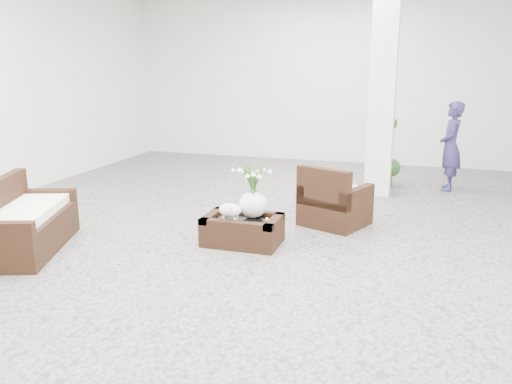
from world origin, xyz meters
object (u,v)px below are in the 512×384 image
(armchair, at_px, (335,195))
(loveseat, at_px, (25,216))
(coffee_table, at_px, (243,231))
(topiary, at_px, (382,139))

(armchair, relative_size, loveseat, 0.53)
(coffee_table, bearing_deg, armchair, 50.01)
(coffee_table, distance_m, armchair, 1.47)
(armchair, xyz_separation_m, loveseat, (-3.25, -2.07, 0.00))
(coffee_table, bearing_deg, topiary, 70.05)
(coffee_table, relative_size, loveseat, 0.58)
(coffee_table, xyz_separation_m, armchair, (0.93, 1.11, 0.25))
(coffee_table, distance_m, topiary, 3.93)
(armchair, bearing_deg, topiary, -77.02)
(loveseat, height_order, topiary, topiary)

